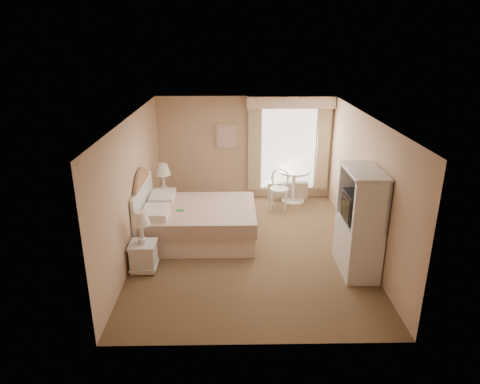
{
  "coord_description": "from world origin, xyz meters",
  "views": [
    {
      "loc": [
        -0.31,
        -7.33,
        3.81
      ],
      "look_at": [
        -0.17,
        0.3,
        1.02
      ],
      "focal_mm": 32.0,
      "sensor_mm": 36.0,
      "label": 1
    }
  ],
  "objects_px": {
    "round_table": "(294,181)",
    "cafe_chair": "(280,185)",
    "nightstand_near": "(143,249)",
    "armoire": "(359,230)",
    "bed": "(192,221)",
    "nightstand_far": "(164,196)"
  },
  "relations": [
    {
      "from": "nightstand_far",
      "to": "round_table",
      "type": "relative_size",
      "value": 1.49
    },
    {
      "from": "round_table",
      "to": "cafe_chair",
      "type": "relative_size",
      "value": 0.87
    },
    {
      "from": "cafe_chair",
      "to": "armoire",
      "type": "relative_size",
      "value": 0.5
    },
    {
      "from": "cafe_chair",
      "to": "nightstand_near",
      "type": "bearing_deg",
      "value": -122.05
    },
    {
      "from": "nightstand_far",
      "to": "armoire",
      "type": "xyz_separation_m",
      "value": [
        3.65,
        -2.5,
        0.31
      ]
    },
    {
      "from": "bed",
      "to": "armoire",
      "type": "bearing_deg",
      "value": -23.14
    },
    {
      "from": "bed",
      "to": "armoire",
      "type": "relative_size",
      "value": 1.25
    },
    {
      "from": "bed",
      "to": "nightstand_near",
      "type": "distance_m",
      "value": 1.42
    },
    {
      "from": "round_table",
      "to": "cafe_chair",
      "type": "distance_m",
      "value": 0.5
    },
    {
      "from": "nightstand_far",
      "to": "round_table",
      "type": "height_order",
      "value": "nightstand_far"
    },
    {
      "from": "nightstand_near",
      "to": "round_table",
      "type": "bearing_deg",
      "value": 46.91
    },
    {
      "from": "nightstand_near",
      "to": "armoire",
      "type": "xyz_separation_m",
      "value": [
        3.65,
        -0.03,
        0.34
      ]
    },
    {
      "from": "round_table",
      "to": "nightstand_near",
      "type": "bearing_deg",
      "value": -133.09
    },
    {
      "from": "nightstand_far",
      "to": "bed",
      "type": "bearing_deg",
      "value": -59.9
    },
    {
      "from": "nightstand_near",
      "to": "nightstand_far",
      "type": "relative_size",
      "value": 0.92
    },
    {
      "from": "nightstand_far",
      "to": "cafe_chair",
      "type": "height_order",
      "value": "nightstand_far"
    },
    {
      "from": "bed",
      "to": "armoire",
      "type": "distance_m",
      "value": 3.2
    },
    {
      "from": "nightstand_far",
      "to": "cafe_chair",
      "type": "distance_m",
      "value": 2.66
    },
    {
      "from": "round_table",
      "to": "armoire",
      "type": "bearing_deg",
      "value": -78.73
    },
    {
      "from": "bed",
      "to": "round_table",
      "type": "relative_size",
      "value": 2.88
    },
    {
      "from": "nightstand_near",
      "to": "round_table",
      "type": "xyz_separation_m",
      "value": [
        3.01,
        3.21,
        0.12
      ]
    },
    {
      "from": "armoire",
      "to": "nightstand_near",
      "type": "bearing_deg",
      "value": 179.47
    }
  ]
}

